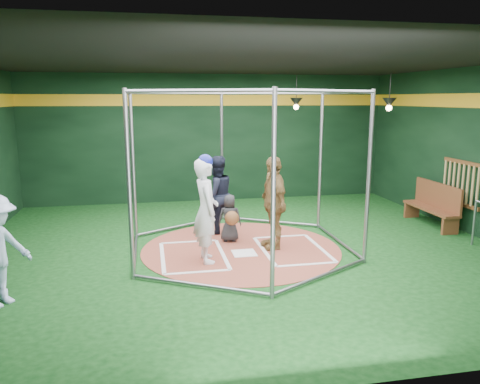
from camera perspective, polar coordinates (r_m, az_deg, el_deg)
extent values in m
cube|color=#0B330E|center=(9.06, 0.12, -7.02)|extent=(10.00, 9.00, 0.02)
cube|color=black|center=(8.62, 0.13, 15.70)|extent=(10.00, 9.00, 0.02)
cube|color=black|center=(13.09, -3.74, 6.52)|extent=(10.00, 0.10, 3.50)
cube|color=black|center=(4.41, 11.61, -3.26)|extent=(10.00, 0.10, 3.50)
cube|color=black|center=(10.81, 27.18, 4.28)|extent=(0.10, 9.00, 3.50)
cube|color=gold|center=(13.01, -3.78, 11.12)|extent=(10.00, 0.01, 0.30)
cylinder|color=#974837|center=(9.06, 0.12, -6.93)|extent=(3.80, 3.80, 0.01)
cube|color=white|center=(8.77, 0.51, -7.45)|extent=(0.43, 0.43, 0.01)
cube|color=white|center=(9.49, -6.25, -6.05)|extent=(1.10, 0.07, 0.01)
cube|color=white|center=(7.89, -5.17, -9.70)|extent=(1.10, 0.07, 0.01)
cube|color=white|center=(8.66, -9.42, -7.87)|extent=(0.07, 1.70, 0.01)
cube|color=white|center=(8.75, -2.15, -7.51)|extent=(0.07, 1.70, 0.01)
cube|color=white|center=(9.82, 4.90, -5.43)|extent=(1.10, 0.07, 0.01)
cube|color=white|center=(8.29, 8.17, -8.73)|extent=(1.10, 0.07, 0.01)
cube|color=white|center=(8.90, 2.98, -7.19)|extent=(0.07, 1.70, 0.01)
cube|color=white|center=(9.22, 9.67, -6.68)|extent=(0.07, 1.70, 0.01)
cylinder|color=gray|center=(10.35, 9.77, 3.71)|extent=(0.07, 0.07, 3.00)
cylinder|color=gray|center=(10.95, -2.23, 4.28)|extent=(0.07, 0.07, 3.00)
cylinder|color=gray|center=(9.68, -12.89, 3.07)|extent=(0.07, 0.07, 3.00)
cylinder|color=gray|center=(7.41, -13.37, 0.58)|extent=(0.07, 0.07, 3.00)
cylinder|color=gray|center=(6.50, 4.08, -0.63)|extent=(0.07, 0.07, 3.00)
cylinder|color=gray|center=(8.27, 15.41, 1.57)|extent=(0.07, 0.07, 3.00)
cylinder|color=gray|center=(10.50, 3.70, 11.90)|extent=(2.02, 1.20, 0.06)
cylinder|color=gray|center=(10.87, 3.51, -3.58)|extent=(2.02, 1.20, 0.06)
cylinder|color=gray|center=(10.18, -7.44, 11.84)|extent=(2.02, 1.20, 0.06)
cylinder|color=gray|center=(10.56, -7.04, -4.09)|extent=(2.02, 1.20, 0.06)
cylinder|color=gray|center=(8.44, -13.54, 11.75)|extent=(0.06, 2.30, 0.06)
cylinder|color=gray|center=(8.89, -12.68, -7.27)|extent=(0.06, 2.30, 0.06)
cylinder|color=gray|center=(6.74, -5.44, 12.19)|extent=(2.02, 1.20, 0.06)
cylinder|color=gray|center=(7.30, -5.01, -11.21)|extent=(2.02, 1.20, 0.06)
cylinder|color=gray|center=(7.22, 10.84, 11.98)|extent=(2.02, 1.20, 0.06)
cylinder|color=gray|center=(7.74, 10.04, -10.00)|extent=(2.02, 1.20, 0.06)
cylinder|color=gray|center=(9.20, 12.66, 11.73)|extent=(0.06, 2.30, 0.06)
cylinder|color=gray|center=(9.61, 11.91, -5.81)|extent=(0.06, 2.30, 0.06)
cube|color=brown|center=(11.12, 25.56, 3.29)|extent=(0.05, 1.25, 0.08)
cube|color=brown|center=(11.26, 25.17, -1.25)|extent=(0.05, 1.25, 0.08)
cylinder|color=tan|center=(10.74, 27.00, 0.48)|extent=(0.06, 0.06, 0.85)
cylinder|color=tan|center=(10.86, 26.50, 0.63)|extent=(0.06, 0.06, 0.85)
cylinder|color=tan|center=(10.98, 26.00, 0.78)|extent=(0.06, 0.06, 0.85)
cylinder|color=tan|center=(11.11, 25.52, 0.93)|extent=(0.06, 0.06, 0.85)
cylinder|color=tan|center=(11.23, 25.05, 1.07)|extent=(0.06, 0.06, 0.85)
cylinder|color=tan|center=(11.36, 24.59, 1.22)|extent=(0.06, 0.06, 0.85)
cylinder|color=tan|center=(11.48, 24.14, 1.35)|extent=(0.06, 0.06, 0.85)
cylinder|color=tan|center=(11.61, 23.69, 1.49)|extent=(0.06, 0.06, 0.85)
cone|color=black|center=(12.64, 6.86, 10.84)|extent=(0.34, 0.34, 0.22)
sphere|color=#FFD899|center=(12.64, 6.85, 10.25)|extent=(0.14, 0.14, 0.14)
cylinder|color=black|center=(12.65, 6.90, 12.42)|extent=(0.02, 0.02, 0.70)
cone|color=black|center=(11.88, 17.73, 10.36)|extent=(0.34, 0.34, 0.22)
sphere|color=#FFD899|center=(11.88, 17.69, 9.74)|extent=(0.14, 0.14, 0.14)
cylinder|color=black|center=(11.88, 17.84, 12.05)|extent=(0.02, 0.02, 0.70)
imported|color=silver|center=(8.17, -4.17, -2.26)|extent=(0.50, 0.70, 1.83)
sphere|color=navy|center=(8.01, -4.26, 3.69)|extent=(0.26, 0.26, 0.26)
imported|color=#A58047|center=(8.92, 4.08, -1.29)|extent=(0.54, 1.08, 1.77)
imported|color=black|center=(9.39, -1.26, -3.19)|extent=(0.52, 0.40, 0.95)
sphere|color=brown|center=(9.13, -0.99, -3.21)|extent=(0.28, 0.28, 0.28)
imported|color=black|center=(9.92, -2.89, -0.33)|extent=(0.97, 0.87, 1.65)
cube|color=brown|center=(11.44, 22.19, -1.89)|extent=(0.39, 1.68, 0.06)
cube|color=brown|center=(11.47, 22.97, -0.35)|extent=(0.06, 1.68, 0.56)
cube|color=brown|center=(10.90, 24.24, -3.80)|extent=(0.37, 0.07, 0.37)
cube|color=brown|center=(12.10, 20.20, -2.06)|extent=(0.37, 0.07, 0.37)
cylinder|color=gray|center=(10.28, 26.64, -3.34)|extent=(0.05, 0.05, 0.91)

